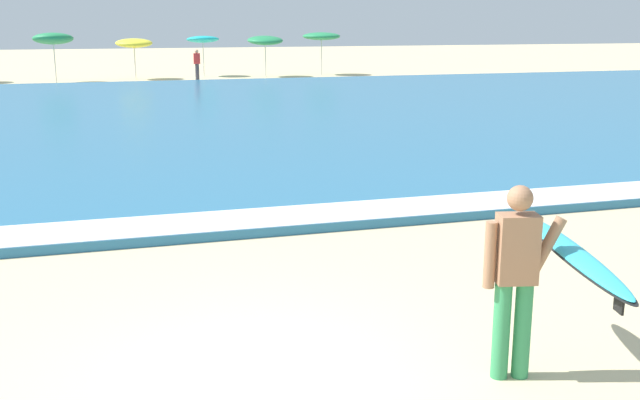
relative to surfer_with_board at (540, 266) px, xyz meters
name	(u,v)px	position (x,y,z in m)	size (l,w,h in m)	color
ground_plane	(260,377)	(-2.32, 0.66, -1.02)	(160.00, 160.00, 0.00)	beige
sea	(137,118)	(-2.32, 18.94, -0.95)	(120.00, 28.00, 0.14)	teal
surf_foam	(190,223)	(-2.32, 5.54, -0.88)	(120.00, 1.16, 0.01)	white
surfer_with_board	(540,266)	(0.00, 0.00, 0.00)	(1.14, 2.30, 1.73)	#338E56
beach_umbrella_2	(53,39)	(-5.33, 34.74, 1.13)	(1.94, 1.99, 2.53)	beige
beach_umbrella_3	(134,43)	(-1.41, 35.94, 0.85)	(1.90, 1.92, 2.16)	beige
beach_umbrella_4	(203,39)	(2.34, 37.06, 0.99)	(1.77, 1.79, 2.25)	beige
beach_umbrella_5	(265,40)	(5.53, 35.71, 0.94)	(1.93, 1.96, 2.27)	beige
beach_umbrella_6	(321,36)	(8.91, 36.34, 1.13)	(2.12, 2.12, 2.37)	beige
beachgoer_near_row_left	(197,64)	(1.62, 34.39, -0.18)	(0.32, 0.20, 1.58)	#383842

